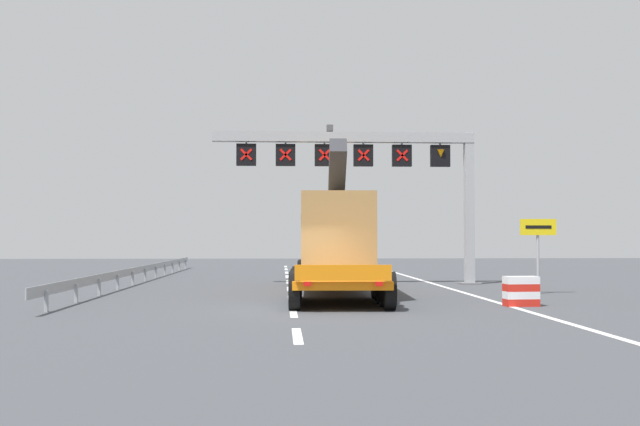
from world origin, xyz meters
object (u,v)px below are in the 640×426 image
Objects in this scene: heavy_haul_truck_orange at (334,240)px; crash_barrier_striped at (521,291)px; overhead_lane_gantry at (375,161)px; exit_sign_yellow at (538,238)px.

crash_barrier_striped is at bearing -50.68° from heavy_haul_truck_orange.
overhead_lane_gantry is 8.65m from exit_sign_yellow.
overhead_lane_gantry reaches higher than exit_sign_yellow.
overhead_lane_gantry is 11.54× the size of crash_barrier_striped.
crash_barrier_striped is (3.04, -10.77, -5.07)m from overhead_lane_gantry.
overhead_lane_gantry is 12.29m from crash_barrier_striped.
heavy_haul_truck_orange reaches higher than exit_sign_yellow.
overhead_lane_gantry reaches higher than crash_barrier_striped.
crash_barrier_striped is at bearing -74.22° from overhead_lane_gantry.
overhead_lane_gantry is at bearing 105.78° from crash_barrier_striped.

